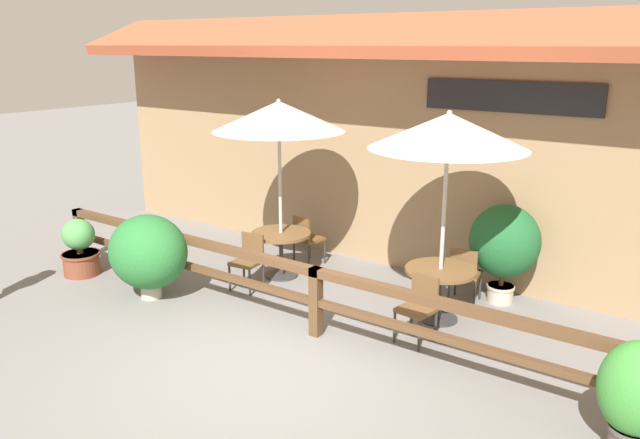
{
  "coord_description": "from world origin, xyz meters",
  "views": [
    {
      "loc": [
        4.41,
        -5.11,
        3.74
      ],
      "look_at": [
        -0.24,
        1.48,
        1.46
      ],
      "focal_mm": 35.0,
      "sensor_mm": 36.0,
      "label": 1
    }
  ],
  "objects": [
    {
      "name": "ground_plane",
      "position": [
        0.0,
        0.0,
        0.0
      ],
      "size": [
        60.0,
        60.0,
        0.0
      ],
      "primitive_type": "plane",
      "color": "slate"
    },
    {
      "name": "building_facade",
      "position": [
        0.0,
        4.1,
        2.17
      ],
      "size": [
        14.28,
        1.49,
        4.23
      ],
      "color": "#997A56",
      "rests_on": "ground"
    },
    {
      "name": "patio_railing",
      "position": [
        0.0,
        1.05,
        0.7
      ],
      "size": [
        10.4,
        0.14,
        0.95
      ],
      "color": "brown",
      "rests_on": "ground"
    },
    {
      "name": "patio_umbrella_near",
      "position": [
        -1.74,
        2.5,
        2.65
      ],
      "size": [
        2.1,
        2.1,
        2.92
      ],
      "color": "#B7B2A8",
      "rests_on": "ground"
    },
    {
      "name": "dining_table_near",
      "position": [
        -1.74,
        2.5,
        0.61
      ],
      "size": [
        0.98,
        0.98,
        0.76
      ],
      "color": "brown",
      "rests_on": "ground"
    },
    {
      "name": "chair_near_streetside",
      "position": [
        -1.83,
        1.79,
        0.5
      ],
      "size": [
        0.47,
        0.47,
        0.88
      ],
      "rotation": [
        0.0,
        0.0,
        0.11
      ],
      "color": "brown",
      "rests_on": "ground"
    },
    {
      "name": "chair_near_wallside",
      "position": [
        -1.75,
        3.21,
        0.5
      ],
      "size": [
        0.49,
        0.49,
        0.88
      ],
      "rotation": [
        0.0,
        0.0,
        2.96
      ],
      "color": "brown",
      "rests_on": "ground"
    },
    {
      "name": "patio_umbrella_middle",
      "position": [
        1.13,
        2.44,
        2.65
      ],
      "size": [
        2.1,
        2.1,
        2.92
      ],
      "color": "#B7B2A8",
      "rests_on": "ground"
    },
    {
      "name": "dining_table_middle",
      "position": [
        1.13,
        2.44,
        0.61
      ],
      "size": [
        0.98,
        0.98,
        0.76
      ],
      "color": "brown",
      "rests_on": "ground"
    },
    {
      "name": "chair_middle_streetside",
      "position": [
        1.17,
        1.69,
        0.5
      ],
      "size": [
        0.47,
        0.47,
        0.88
      ],
      "rotation": [
        0.0,
        0.0,
        -0.13
      ],
      "color": "brown",
      "rests_on": "ground"
    },
    {
      "name": "chair_middle_wallside",
      "position": [
        1.18,
        3.18,
        0.5
      ],
      "size": [
        0.48,
        0.48,
        0.88
      ],
      "rotation": [
        0.0,
        0.0,
        3.3
      ],
      "color": "brown",
      "rests_on": "ground"
    },
    {
      "name": "potted_plant_entrance_palm",
      "position": [
        -2.8,
        0.64,
        0.72
      ],
      "size": [
        1.23,
        1.11,
        1.3
      ],
      "color": "#B7AD99",
      "rests_on": "ground"
    },
    {
      "name": "potted_plant_tall_tropical",
      "position": [
        3.87,
        0.7,
        0.64
      ],
      "size": [
        0.7,
        0.63,
        1.17
      ],
      "color": "#564C47",
      "rests_on": "ground"
    },
    {
      "name": "potted_plant_small_flowering",
      "position": [
        -4.54,
        0.63,
        0.46
      ],
      "size": [
        0.63,
        0.63,
        0.96
      ],
      "color": "brown",
      "rests_on": "ground"
    },
    {
      "name": "potted_plant_broad_leaf",
      "position": [
        1.61,
        3.55,
        0.92
      ],
      "size": [
        1.04,
        0.93,
        1.5
      ],
      "color": "#B7AD99",
      "rests_on": "ground"
    }
  ]
}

